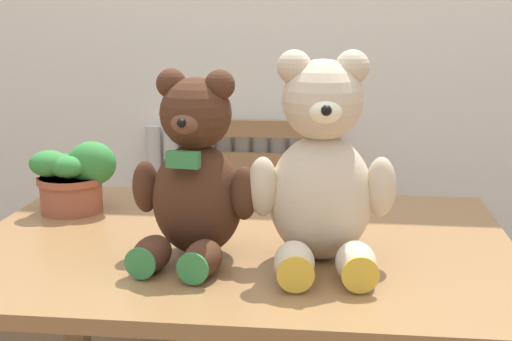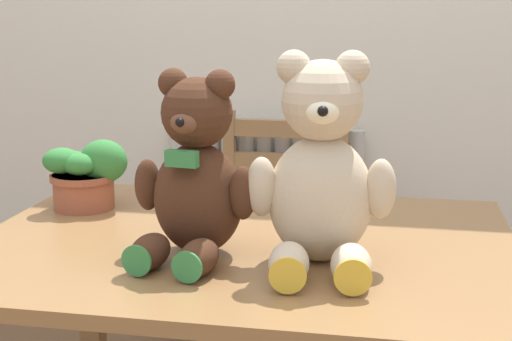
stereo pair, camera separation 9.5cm
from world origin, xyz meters
name	(u,v)px [view 1 (the left image)]	position (x,y,z in m)	size (l,w,h in m)	color
radiator	(243,239)	(-0.14, 1.52, 0.36)	(0.74, 0.10, 0.79)	beige
dining_table	(241,284)	(0.00, 0.43, 0.62)	(1.18, 0.87, 0.72)	olive
wooden_chair_behind	(259,235)	(-0.06, 1.30, 0.45)	(0.45, 0.43, 0.86)	#997047
teddy_bear_left	(195,178)	(-0.08, 0.33, 0.89)	(0.27, 0.28, 0.38)	#472819
teddy_bear_right	(322,173)	(0.18, 0.32, 0.90)	(0.30, 0.30, 0.42)	beige
potted_plant	(74,177)	(-0.44, 0.61, 0.81)	(0.20, 0.16, 0.18)	#9E5138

